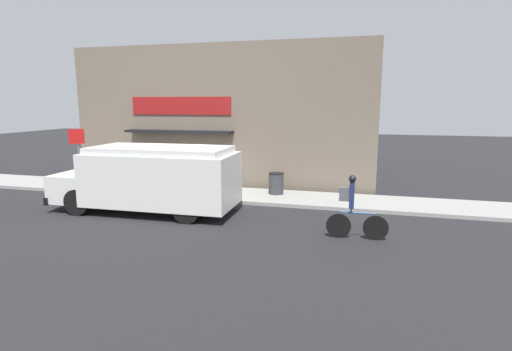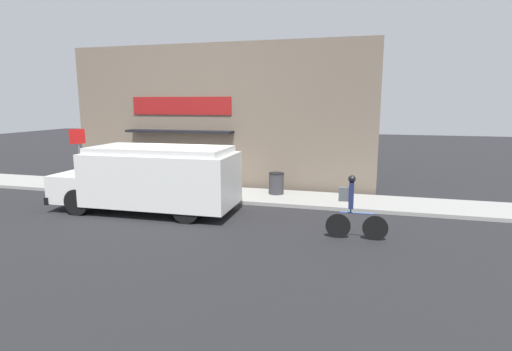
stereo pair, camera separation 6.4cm
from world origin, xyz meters
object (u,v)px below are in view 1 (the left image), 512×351
school_bus (152,178)px  trash_bin (276,183)px  stop_sign_post (78,147)px  cyclist (353,209)px

school_bus → trash_bin: size_ratio=7.51×
school_bus → trash_bin: (3.45, 3.07, -0.60)m
school_bus → stop_sign_post: bearing=151.9°
school_bus → trash_bin: 4.66m
school_bus → cyclist: bearing=-10.5°
cyclist → stop_sign_post: bearing=159.6°
trash_bin → cyclist: bearing=-54.7°
cyclist → stop_sign_post: (-11.01, 3.39, 0.93)m
cyclist → trash_bin: (-2.92, 4.11, -0.28)m
stop_sign_post → cyclist: bearing=-17.1°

